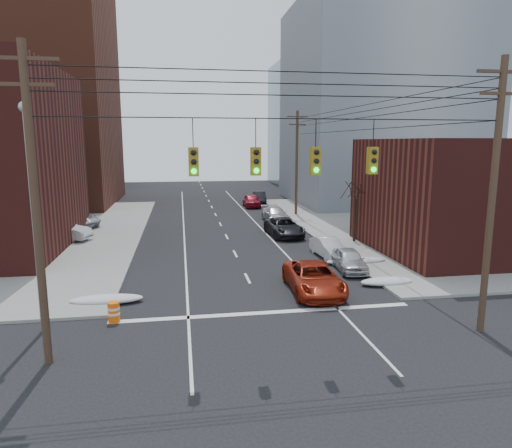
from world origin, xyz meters
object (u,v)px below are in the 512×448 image
object	(u,v)px
red_pickup	(314,278)
parked_car_e	(252,201)
lot_car_b	(71,219)
parked_car_a	(349,260)
parked_car_b	(328,247)
parked_car_d	(275,214)
parked_car_f	(259,197)
parked_car_c	(284,227)
construction_barrel	(114,312)
lot_car_d	(6,221)
lot_car_a	(60,231)

from	to	relation	value
red_pickup	parked_car_e	world-z (taller)	parked_car_e
lot_car_b	parked_car_a	bearing A→B (deg)	-106.66
parked_car_b	parked_car_d	bearing A→B (deg)	88.54
red_pickup	parked_car_f	bearing A→B (deg)	86.67
parked_car_c	parked_car_e	size ratio (longest dim) A/B	1.18
construction_barrel	red_pickup	bearing A→B (deg)	14.53
lot_car_b	lot_car_d	distance (m)	5.43
parked_car_a	parked_car_e	xyz separation A→B (m)	(-1.60, 28.63, 0.10)
parked_car_a	lot_car_d	world-z (taller)	lot_car_d
lot_car_a	lot_car_b	bearing A→B (deg)	23.04
parked_car_a	parked_car_f	bearing A→B (deg)	95.34
lot_car_d	lot_car_b	bearing A→B (deg)	-65.69
parked_car_f	lot_car_d	world-z (taller)	lot_car_d
parked_car_c	lot_car_d	size ratio (longest dim) A/B	1.26
red_pickup	parked_car_e	size ratio (longest dim) A/B	1.19
parked_car_e	red_pickup	bearing A→B (deg)	-93.10
lot_car_a	lot_car_d	size ratio (longest dim) A/B	1.11
parked_car_d	lot_car_a	distance (m)	19.81
parked_car_f	lot_car_b	size ratio (longest dim) A/B	0.82
lot_car_a	construction_barrel	xyz separation A→B (m)	(6.41, -17.54, -0.47)
parked_car_b	parked_car_e	xyz separation A→B (m)	(-1.43, 25.15, 0.13)
parked_car_e	lot_car_a	bearing A→B (deg)	-136.17
construction_barrel	parked_car_d	bearing A→B (deg)	63.08
parked_car_d	lot_car_b	world-z (taller)	lot_car_b
red_pickup	parked_car_c	distance (m)	14.62
parked_car_e	parked_car_d	bearing A→B (deg)	-86.00
parked_car_c	parked_car_f	world-z (taller)	parked_car_c
red_pickup	lot_car_d	world-z (taller)	lot_car_d
red_pickup	parked_car_a	distance (m)	4.89
parked_car_d	lot_car_a	bearing A→B (deg)	-164.60
parked_car_b	lot_car_a	world-z (taller)	lot_car_a
lot_car_d	red_pickup	bearing A→B (deg)	-112.44
parked_car_b	parked_car_e	size ratio (longest dim) A/B	0.87
red_pickup	lot_car_d	distance (m)	30.20
construction_barrel	lot_car_d	bearing A→B (deg)	118.07
parked_car_e	lot_car_d	xyz separation A→B (m)	(-23.83, -11.66, 0.10)
red_pickup	construction_barrel	xyz separation A→B (m)	(-9.79, -2.54, -0.29)
parked_car_c	lot_car_a	size ratio (longest dim) A/B	1.13
lot_car_a	parked_car_b	bearing A→B (deg)	-93.95
parked_car_d	parked_car_a	bearing A→B (deg)	-91.40
red_pickup	parked_car_b	distance (m)	7.74
lot_car_d	lot_car_a	bearing A→B (deg)	-112.80
red_pickup	lot_car_b	bearing A→B (deg)	130.49
parked_car_e	lot_car_a	world-z (taller)	lot_car_a
parked_car_a	construction_barrel	distance (m)	14.47
lot_car_b	construction_barrel	distance (m)	24.46
parked_car_b	lot_car_d	distance (m)	28.64
parked_car_e	lot_car_a	size ratio (longest dim) A/B	0.96
parked_car_d	lot_car_b	size ratio (longest dim) A/B	0.90
parked_car_b	parked_car_f	world-z (taller)	parked_car_f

